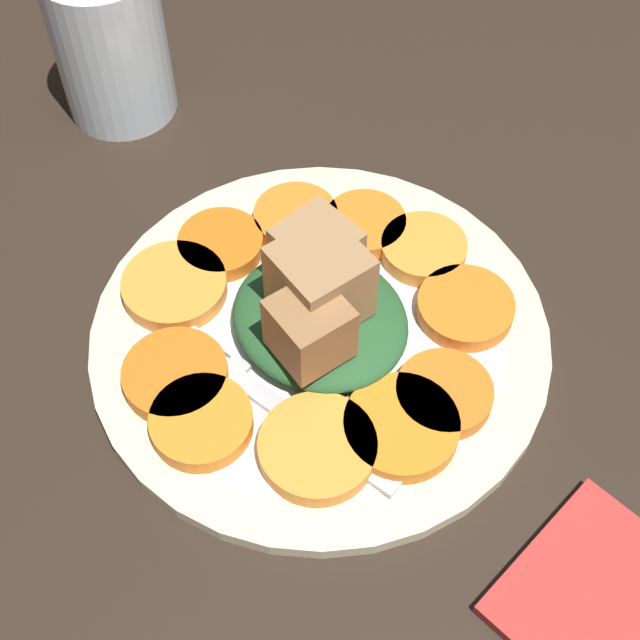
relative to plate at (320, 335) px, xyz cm
name	(u,v)px	position (x,y,z in cm)	size (l,w,h in cm)	color
table_slab	(320,349)	(0.00, 0.00, -1.52)	(120.00, 120.00, 2.00)	black
plate	(320,335)	(0.00, 0.00, 0.00)	(28.20, 28.20, 1.05)	beige
carrot_slice_0	(444,394)	(8.54, 1.50, 1.16)	(5.63, 5.63, 1.15)	orange
carrot_slice_1	(465,307)	(5.49, 7.19, 1.16)	(5.98, 5.98, 1.15)	orange
carrot_slice_2	(424,249)	(0.56, 8.98, 1.16)	(5.57, 5.57, 1.15)	orange
carrot_slice_3	(365,225)	(-3.56, 7.82, 1.16)	(5.41, 5.41, 1.15)	orange
carrot_slice_4	(296,218)	(-7.24, 5.03, 1.16)	(5.58, 5.58, 1.15)	orange
carrot_slice_5	(215,248)	(-9.06, -0.46, 1.16)	(5.54, 5.54, 1.15)	orange
carrot_slice_6	(175,286)	(-8.55, -4.32, 1.16)	(6.59, 6.59, 1.15)	orange
carrot_slice_7	(175,375)	(-3.43, -8.54, 1.16)	(6.18, 6.18, 1.15)	orange
carrot_slice_8	(207,427)	(0.46, -9.51, 1.16)	(5.86, 5.86, 1.15)	orange
carrot_slice_9	(318,448)	(5.79, -6.06, 1.16)	(6.63, 6.63, 1.15)	orange
carrot_slice_10	(401,427)	(8.21, -1.83, 1.16)	(6.56, 6.56, 1.15)	orange
center_pile	(318,304)	(0.02, -0.17, 3.34)	(11.13, 10.02, 7.10)	#235128
fork	(269,401)	(1.54, -5.74, 0.78)	(17.23, 3.58, 0.40)	#B2B2B7
water_glass	(110,43)	(-25.92, 4.98, 5.22)	(8.09, 8.09, 11.49)	silver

